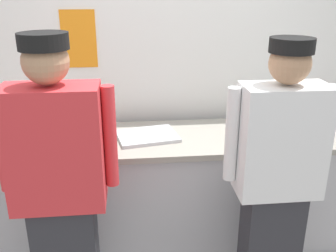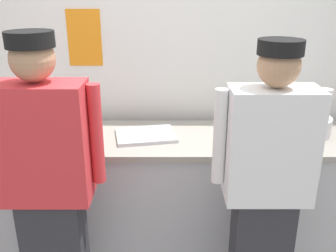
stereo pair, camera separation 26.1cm
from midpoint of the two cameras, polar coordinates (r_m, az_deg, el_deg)
name	(u,v)px [view 2 (the right image)]	position (r m, az deg, el deg)	size (l,w,h in m)	color
wall_back	(163,44)	(2.92, 1.81, 12.25)	(4.87, 0.11, 2.94)	white
prep_counter	(162,192)	(2.83, 1.82, -10.07)	(3.10, 0.66, 0.90)	#B2B2B7
chef_near_left	(49,181)	(2.10, -14.10, -8.15)	(0.61, 0.24, 1.69)	#2D2D33
chef_center	(268,182)	(2.18, 18.28, -8.15)	(0.60, 0.24, 1.65)	#2D2D33
plate_stack_front	(18,128)	(2.88, -19.37, -0.29)	(0.22, 0.22, 0.05)	white
plate_stack_rear	(47,136)	(2.65, -15.15, -1.51)	(0.24, 0.24, 0.06)	white
mixing_bowl_steel	(306,125)	(2.88, 22.61, 0.09)	(0.36, 0.36, 0.13)	#B7BABF
sheet_tray	(147,135)	(2.62, -0.33, -1.44)	(0.40, 0.31, 0.02)	#B7BABF
squeeze_bottle_primary	(85,121)	(2.66, -9.69, 0.62)	(0.05, 0.05, 0.21)	#56A333
squeeze_bottle_secondary	(261,131)	(2.59, 16.68, -0.79)	(0.06, 0.06, 0.19)	#56A333
ramekin_red_sauce	(257,134)	(2.72, 16.07, -1.16)	(0.10, 0.10, 0.04)	white
ramekin_orange_sauce	(235,129)	(2.77, 12.75, -0.51)	(0.08, 0.08, 0.04)	white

